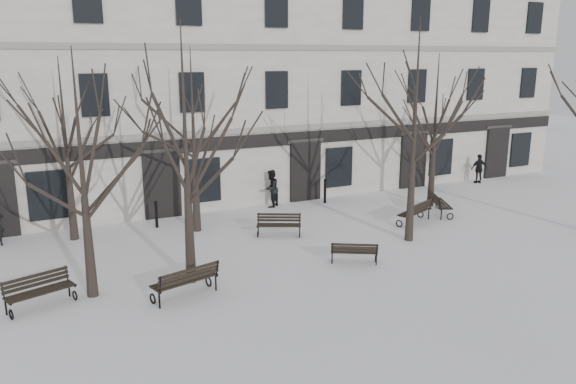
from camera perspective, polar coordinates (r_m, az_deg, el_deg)
ground at (r=19.41m, az=3.30°, el=-7.26°), size 100.00×100.00×0.00m
building at (r=30.15m, az=-8.71°, el=10.84°), size 40.40×10.20×11.40m
tree_0 at (r=16.67m, az=-20.39°, el=4.44°), size 5.04×5.04×7.20m
tree_1 at (r=16.93m, az=-10.46°, el=6.77°), size 5.55×5.55×7.93m
tree_2 at (r=21.20m, az=12.86°, el=8.64°), size 5.81×5.81×8.31m
tree_4 at (r=22.47m, az=-21.78°, el=6.05°), size 4.84×4.84×6.92m
tree_5 at (r=22.25m, az=-9.65°, el=7.33°), size 5.09×5.09×7.27m
tree_6 at (r=26.73m, az=14.78°, el=7.84°), size 4.95×4.95×7.07m
bench_0 at (r=17.50m, az=-23.94°, el=-9.08°), size 1.96×1.23×0.94m
bench_1 at (r=16.85m, az=-10.33°, el=-8.81°), size 2.11×1.23×1.01m
bench_2 at (r=19.36m, az=6.74°, el=-6.02°), size 1.63×1.27×0.80m
bench_3 at (r=22.13m, az=-0.93°, el=-3.28°), size 1.80×1.32×0.87m
bench_4 at (r=24.31m, az=12.90°, el=-1.92°), size 2.05×1.43×0.99m
bench_5 at (r=26.00m, az=15.07°, el=-1.05°), size 1.44×2.02×0.98m
bollard_a at (r=23.75m, az=-13.24°, el=-2.11°), size 0.15×0.15×1.14m
bollard_b at (r=27.04m, az=3.78°, el=0.21°), size 0.15×0.15×1.20m
pedestrian_b at (r=26.46m, az=-1.71°, el=-1.51°), size 1.09×1.07×1.77m
pedestrian_c at (r=33.14m, az=18.73°, el=0.88°), size 1.02×0.60×1.63m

